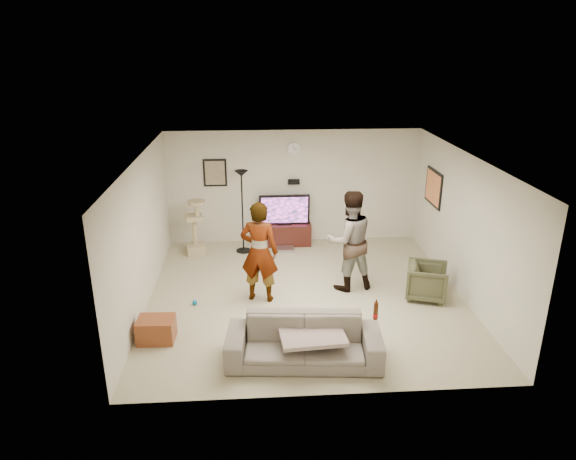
{
  "coord_description": "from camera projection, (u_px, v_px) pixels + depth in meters",
  "views": [
    {
      "loc": [
        -0.88,
        -8.22,
        4.31
      ],
      "look_at": [
        -0.3,
        0.2,
        1.19
      ],
      "focal_mm": 32.29,
      "sensor_mm": 36.0,
      "label": 1
    }
  ],
  "objects": [
    {
      "name": "picture_right",
      "position": [
        433.0,
        188.0,
        10.39
      ],
      "size": [
        0.03,
        0.78,
        0.62
      ],
      "primitive_type": "cube",
      "color": "#E78047",
      "rests_on": "wall_right"
    },
    {
      "name": "sofa",
      "position": [
        304.0,
        341.0,
        7.27
      ],
      "size": [
        2.24,
        1.03,
        0.63
      ],
      "primitive_type": "imported",
      "rotation": [
        0.0,
        0.0,
        -0.09
      ],
      "color": "#6D635A",
      "rests_on": "floor"
    },
    {
      "name": "wall_left",
      "position": [
        142.0,
        234.0,
        8.63
      ],
      "size": [
        0.04,
        5.5,
        2.5
      ],
      "primitive_type": "cube",
      "color": "beige",
      "rests_on": "floor"
    },
    {
      "name": "wall_back",
      "position": [
        294.0,
        187.0,
        11.38
      ],
      "size": [
        5.5,
        0.04,
        2.5
      ],
      "primitive_type": "cube",
      "color": "beige",
      "rests_on": "floor"
    },
    {
      "name": "ceiling",
      "position": [
        307.0,
        157.0,
        8.37
      ],
      "size": [
        5.5,
        5.5,
        0.02
      ],
      "primitive_type": "cube",
      "color": "silver",
      "rests_on": "wall_back"
    },
    {
      "name": "cat_tree",
      "position": [
        194.0,
        227.0,
        10.88
      ],
      "size": [
        0.45,
        0.45,
        1.18
      ],
      "primitive_type": "cube",
      "rotation": [
        0.0,
        0.0,
        0.22
      ],
      "color": "tan",
      "rests_on": "floor"
    },
    {
      "name": "console_box",
      "position": [
        285.0,
        249.0,
        11.19
      ],
      "size": [
        0.4,
        0.3,
        0.07
      ],
      "primitive_type": "cube",
      "color": "#B1B1B9",
      "rests_on": "floor"
    },
    {
      "name": "wall_clock",
      "position": [
        294.0,
        149.0,
        11.06
      ],
      "size": [
        0.26,
        0.04,
        0.26
      ],
      "primitive_type": "cylinder",
      "rotation": [
        1.57,
        0.0,
        0.0
      ],
      "color": "silver",
      "rests_on": "wall_back"
    },
    {
      "name": "side_table",
      "position": [
        156.0,
        330.0,
        7.81
      ],
      "size": [
        0.56,
        0.43,
        0.37
      ],
      "primitive_type": "cube",
      "rotation": [
        0.0,
        0.0,
        -0.04
      ],
      "color": "brown",
      "rests_on": "floor"
    },
    {
      "name": "tv_screen",
      "position": [
        285.0,
        210.0,
        11.25
      ],
      "size": [
        1.01,
        0.01,
        0.57
      ],
      "primitive_type": "cube",
      "color": "#F94EDA",
      "rests_on": "tv"
    },
    {
      "name": "wall_right",
      "position": [
        464.0,
        226.0,
        8.98
      ],
      "size": [
        0.04,
        5.5,
        2.5
      ],
      "primitive_type": "cube",
      "color": "beige",
      "rests_on": "floor"
    },
    {
      "name": "wall_front",
      "position": [
        330.0,
        309.0,
        6.23
      ],
      "size": [
        5.5,
        0.04,
        2.5
      ],
      "primitive_type": "cube",
      "color": "beige",
      "rests_on": "floor"
    },
    {
      "name": "person_left",
      "position": [
        259.0,
        252.0,
        8.82
      ],
      "size": [
        0.74,
        0.57,
        1.79
      ],
      "primitive_type": "imported",
      "rotation": [
        0.0,
        0.0,
        2.9
      ],
      "color": "gray",
      "rests_on": "floor"
    },
    {
      "name": "throw_blanket",
      "position": [
        312.0,
        334.0,
        7.24
      ],
      "size": [
        0.95,
        0.77,
        0.06
      ],
      "primitive_type": "cube",
      "rotation": [
        0.0,
        0.0,
        0.08
      ],
      "color": "#AD968B",
      "rests_on": "sofa"
    },
    {
      "name": "toy_ball",
      "position": [
        195.0,
        303.0,
        8.9
      ],
      "size": [
        0.09,
        0.09,
        0.09
      ],
      "primitive_type": "sphere",
      "color": "#09669B",
      "rests_on": "floor"
    },
    {
      "name": "floor",
      "position": [
        305.0,
        296.0,
        9.24
      ],
      "size": [
        5.5,
        5.5,
        0.02
      ],
      "primitive_type": "cube",
      "color": "tan",
      "rests_on": "ground"
    },
    {
      "name": "wall_speaker",
      "position": [
        294.0,
        182.0,
        11.28
      ],
      "size": [
        0.25,
        0.1,
        0.1
      ],
      "primitive_type": "cube",
      "color": "black",
      "rests_on": "wall_back"
    },
    {
      "name": "beer_bottle",
      "position": [
        376.0,
        311.0,
        7.18
      ],
      "size": [
        0.06,
        0.06,
        0.25
      ],
      "primitive_type": "cylinder",
      "color": "#401C08",
      "rests_on": "sofa"
    },
    {
      "name": "person_right",
      "position": [
        349.0,
        241.0,
        9.23
      ],
      "size": [
        1.03,
        0.88,
        1.85
      ],
      "primitive_type": "imported",
      "rotation": [
        0.0,
        0.0,
        3.36
      ],
      "color": "navy",
      "rests_on": "floor"
    },
    {
      "name": "floor_lamp",
      "position": [
        242.0,
        212.0,
        10.87
      ],
      "size": [
        0.32,
        0.32,
        1.77
      ],
      "primitive_type": "cylinder",
      "color": "black",
      "rests_on": "floor"
    },
    {
      "name": "tv",
      "position": [
        284.0,
        210.0,
        11.29
      ],
      "size": [
        1.1,
        0.08,
        0.65
      ],
      "primitive_type": "cube",
      "color": "black",
      "rests_on": "tv_stand"
    },
    {
      "name": "picture_back",
      "position": [
        215.0,
        173.0,
        11.13
      ],
      "size": [
        0.42,
        0.03,
        0.52
      ],
      "primitive_type": "cube",
      "color": "#84755B",
      "rests_on": "wall_back"
    },
    {
      "name": "tv_stand",
      "position": [
        284.0,
        234.0,
        11.49
      ],
      "size": [
        1.16,
        0.45,
        0.48
      ],
      "primitive_type": "cube",
      "color": "#33120E",
      "rests_on": "floor"
    },
    {
      "name": "armchair",
      "position": [
        427.0,
        281.0,
        9.08
      ],
      "size": [
        0.87,
        0.86,
        0.63
      ],
      "primitive_type": "imported",
      "rotation": [
        0.0,
        0.0,
        1.25
      ],
      "color": "#40422A",
      "rests_on": "floor"
    }
  ]
}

